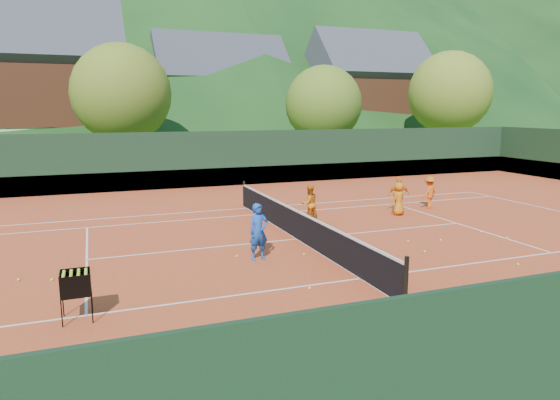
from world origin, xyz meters
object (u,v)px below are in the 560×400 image
object	(u,v)px
chalet_right	(366,98)
student_a	(309,203)
student_d	(429,192)
tennis_net	(297,224)
coach	(258,232)
chalet_left	(34,90)
chalet_mid	(220,101)
student_b	(399,195)
ball_hopper	(76,284)
student_c	(399,199)

from	to	relation	value
chalet_right	student_a	bearing A→B (deg)	-123.78
student_d	tennis_net	size ratio (longest dim) A/B	0.11
chalet_right	coach	bearing A→B (deg)	-124.63
chalet_left	tennis_net	bearing A→B (deg)	-71.57
chalet_right	chalet_mid	bearing A→B (deg)	164.05
student_b	ball_hopper	size ratio (longest dim) A/B	1.46
student_a	student_d	world-z (taller)	student_a
ball_hopper	chalet_mid	xyz separation A→B (m)	(12.55, 38.27, 4.22)
chalet_left	chalet_mid	distance (m)	16.51
student_a	student_b	bearing A→B (deg)	177.42
coach	student_b	world-z (taller)	coach
ball_hopper	chalet_right	bearing A→B (deg)	52.24
student_b	ball_hopper	xyz separation A→B (m)	(-12.08, -6.78, 0.02)
student_c	tennis_net	world-z (taller)	student_c
chalet_right	student_b	bearing A→B (deg)	-117.75
student_c	chalet_mid	world-z (taller)	chalet_mid
student_b	chalet_left	size ratio (longest dim) A/B	0.11
coach	ball_hopper	xyz separation A→B (m)	(-4.67, -2.59, -0.05)
coach	student_c	bearing A→B (deg)	18.45
student_a	chalet_mid	xyz separation A→B (m)	(4.60, 31.80, 4.27)
chalet_right	ball_hopper	bearing A→B (deg)	-127.76
student_a	chalet_right	distance (m)	33.75
ball_hopper	chalet_right	distance (m)	43.58
student_d	chalet_mid	world-z (taller)	chalet_mid
ball_hopper	chalet_mid	bearing A→B (deg)	71.85
student_a	student_c	size ratio (longest dim) A/B	1.05
chalet_left	chalet_mid	xyz separation A→B (m)	(16.00, 4.00, -0.66)
student_b	chalet_mid	world-z (taller)	chalet_mid
coach	ball_hopper	size ratio (longest dim) A/B	1.60
student_c	chalet_left	xyz separation A→B (m)	(-15.20, 27.98, 4.97)
student_c	ball_hopper	world-z (taller)	student_c
student_a	student_c	xyz separation A→B (m)	(3.80, -0.18, -0.03)
student_a	student_d	distance (m)	5.84
student_c	ball_hopper	xyz separation A→B (m)	(-11.74, -6.29, 0.09)
chalet_left	chalet_right	bearing A→B (deg)	0.00
student_d	student_a	bearing A→B (deg)	-17.23
student_a	student_c	bearing A→B (deg)	170.39
student_b	tennis_net	world-z (taller)	student_b
coach	student_d	size ratio (longest dim) A/B	1.17
ball_hopper	chalet_mid	distance (m)	40.50
ball_hopper	chalet_left	bearing A→B (deg)	95.76
tennis_net	ball_hopper	bearing A→B (deg)	-146.86
student_b	ball_hopper	distance (m)	13.86
student_b	chalet_mid	distance (m)	31.78
student_c	tennis_net	bearing A→B (deg)	0.77
student_b	ball_hopper	bearing A→B (deg)	49.91
chalet_mid	tennis_net	bearing A→B (deg)	-100.01
coach	chalet_mid	world-z (taller)	chalet_mid
ball_hopper	chalet_left	distance (m)	34.79
coach	ball_hopper	bearing A→B (deg)	-160.11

